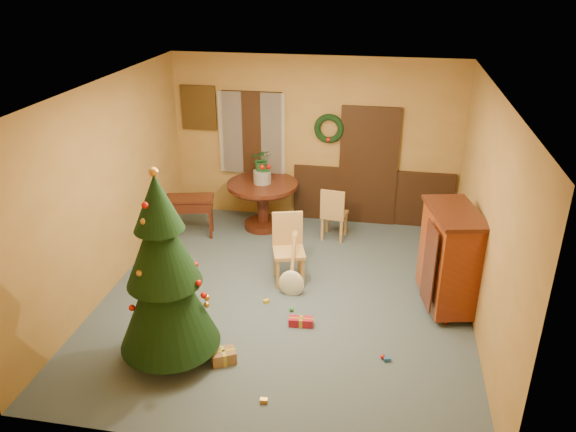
% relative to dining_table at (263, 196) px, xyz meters
% --- Properties ---
extents(room_envelope, '(5.50, 5.50, 5.50)m').
position_rel_dining_table_xyz_m(room_envelope, '(1.01, 0.55, 0.53)').
color(room_envelope, '#3C4D57').
rests_on(room_envelope, ground).
extents(dining_table, '(1.22, 1.22, 0.84)m').
position_rel_dining_table_xyz_m(dining_table, '(0.00, 0.00, 0.00)').
color(dining_table, black).
rests_on(dining_table, floor).
extents(urn, '(0.30, 0.30, 0.22)m').
position_rel_dining_table_xyz_m(urn, '(0.00, 0.00, 0.36)').
color(urn, slate).
rests_on(urn, dining_table).
extents(centerpiece_plant, '(0.35, 0.30, 0.39)m').
position_rel_dining_table_xyz_m(centerpiece_plant, '(0.00, 0.00, 0.67)').
color(centerpiece_plant, '#1E4C23').
rests_on(centerpiece_plant, urn).
extents(chair_near, '(0.55, 0.55, 1.02)m').
position_rel_dining_table_xyz_m(chair_near, '(0.75, -1.64, -0.04)').
color(chair_near, '#A27641').
rests_on(chair_near, floor).
extents(chair_far, '(0.45, 0.45, 0.92)m').
position_rel_dining_table_xyz_m(chair_far, '(1.26, -0.24, -0.09)').
color(chair_far, '#A27641').
rests_on(chair_far, floor).
extents(guitar, '(0.39, 0.57, 0.83)m').
position_rel_dining_table_xyz_m(guitar, '(0.87, -2.07, -0.16)').
color(guitar, '#EBE5C4').
rests_on(guitar, floor).
extents(plant_stand, '(0.29, 0.29, 0.75)m').
position_rel_dining_table_xyz_m(plant_stand, '(0.06, -0.03, -0.12)').
color(plant_stand, black).
rests_on(plant_stand, floor).
extents(stand_plant, '(0.23, 0.19, 0.38)m').
position_rel_dining_table_xyz_m(stand_plant, '(0.06, -0.03, 0.35)').
color(stand_plant, '#19471E').
rests_on(stand_plant, plant_stand).
extents(christmas_tree, '(1.15, 1.15, 2.38)m').
position_rel_dining_table_xyz_m(christmas_tree, '(-0.28, -3.68, 0.54)').
color(christmas_tree, '#382111').
rests_on(christmas_tree, floor).
extents(writing_desk, '(0.87, 0.57, 0.71)m').
position_rel_dining_table_xyz_m(writing_desk, '(-1.14, -0.52, -0.05)').
color(writing_desk, black).
rests_on(writing_desk, floor).
extents(sideboard, '(0.81, 1.20, 1.42)m').
position_rel_dining_table_xyz_m(sideboard, '(2.96, -1.98, 0.17)').
color(sideboard, '#58170A').
rests_on(sideboard, floor).
extents(gift_a, '(0.35, 0.31, 0.15)m').
position_rel_dining_table_xyz_m(gift_a, '(0.34, -3.66, -0.51)').
color(gift_a, brown).
rests_on(gift_a, floor).
extents(gift_b, '(0.31, 0.31, 0.24)m').
position_rel_dining_table_xyz_m(gift_b, '(-0.51, -3.69, -0.47)').
color(gift_b, '#A31524').
rests_on(gift_b, floor).
extents(gift_c, '(0.31, 0.25, 0.15)m').
position_rel_dining_table_xyz_m(gift_c, '(-0.11, -3.23, -0.51)').
color(gift_c, brown).
rests_on(gift_c, floor).
extents(gift_d, '(0.32, 0.15, 0.11)m').
position_rel_dining_table_xyz_m(gift_d, '(1.12, -2.79, -0.53)').
color(gift_d, '#A31524').
rests_on(gift_d, floor).
extents(toy_a, '(0.09, 0.07, 0.05)m').
position_rel_dining_table_xyz_m(toy_a, '(2.23, -3.31, -0.56)').
color(toy_a, '#225795').
rests_on(toy_a, floor).
extents(toy_b, '(0.06, 0.06, 0.06)m').
position_rel_dining_table_xyz_m(toy_b, '(0.94, -2.49, -0.56)').
color(toy_b, green).
rests_on(toy_b, floor).
extents(toy_c, '(0.09, 0.09, 0.05)m').
position_rel_dining_table_xyz_m(toy_c, '(0.57, -2.35, -0.56)').
color(toy_c, gold).
rests_on(toy_c, floor).
extents(toy_d, '(0.06, 0.06, 0.06)m').
position_rel_dining_table_xyz_m(toy_d, '(2.18, -3.28, -0.56)').
color(toy_d, red).
rests_on(toy_d, floor).
extents(toy_e, '(0.08, 0.06, 0.05)m').
position_rel_dining_table_xyz_m(toy_e, '(0.95, -4.23, -0.56)').
color(toy_e, gold).
rests_on(toy_e, floor).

